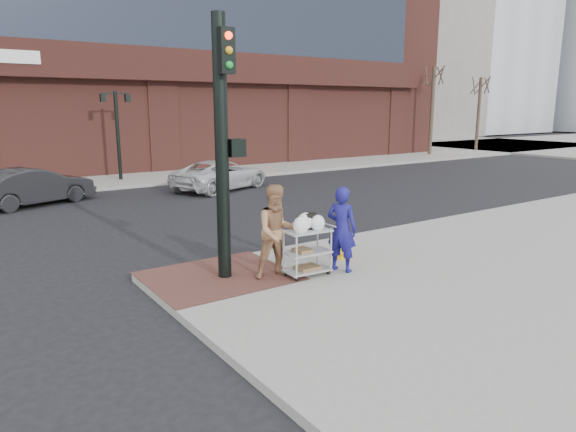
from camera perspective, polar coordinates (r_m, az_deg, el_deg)
ground at (r=10.02m, az=-2.27°, el=-8.25°), size 220.00×220.00×0.00m
sidewalk_far at (r=43.76m, az=-10.87°, el=7.40°), size 65.00×36.00×0.15m
brick_curb_ramp at (r=10.44m, az=-7.75°, el=-6.61°), size 2.80×2.40×0.01m
filler_block at (r=64.55m, az=10.34°, el=16.80°), size 14.00×20.00×18.00m
bare_tree_a at (r=38.03m, az=15.97°, el=15.83°), size 1.80×1.80×7.20m
bare_tree_b at (r=43.04m, az=20.69°, el=14.41°), size 1.80×1.80×6.70m
lamp_post at (r=24.98m, az=-18.44°, el=9.49°), size 1.32×0.22×4.00m
traffic_signal_pole at (r=9.86m, az=-7.21°, el=8.21°), size 0.61×0.51×5.00m
woman_blue at (r=10.51m, az=6.00°, el=-1.47°), size 0.66×0.76×1.76m
pedestrian_tan at (r=10.03m, az=-1.18°, el=-1.76°), size 1.04×0.90×1.86m
sedan_dark at (r=20.48m, az=-26.41°, el=2.96°), size 4.37×2.84×1.36m
minivan_white at (r=22.05m, az=-7.47°, el=4.56°), size 5.01×3.62×1.27m
utility_cart at (r=10.24m, az=2.17°, el=-3.56°), size 0.94×0.57×1.26m
fire_hydrant at (r=11.47m, az=5.97°, el=-2.54°), size 0.41×0.29×0.87m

